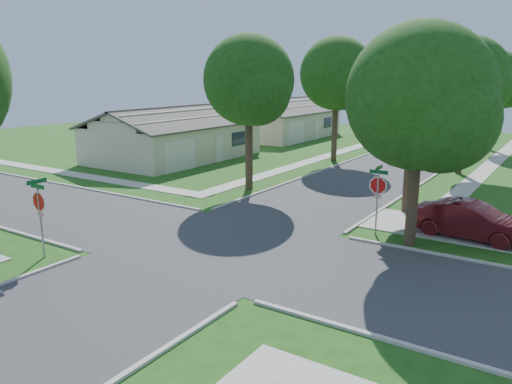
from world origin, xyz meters
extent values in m
plane|color=#1C4A14|center=(0.00, 0.00, 0.00)|extent=(100.00, 100.00, 0.00)
cube|color=#333335|center=(0.00, 0.00, 0.00)|extent=(7.00, 100.00, 0.02)
cube|color=#9E9B91|center=(6.10, 26.00, 0.02)|extent=(1.20, 40.00, 0.04)
cube|color=#9E9B91|center=(-6.10, 26.00, 0.02)|extent=(1.20, 40.00, 0.04)
cube|color=#9E9B91|center=(7.90, 7.10, 0.03)|extent=(8.80, 3.60, 0.05)
cube|color=gray|center=(-4.70, -4.70, 1.35)|extent=(0.06, 0.06, 2.70)
cylinder|color=white|center=(-4.70, -4.70, 2.15)|extent=(1.05, 0.02, 1.05)
cylinder|color=red|center=(-4.70, -4.70, 2.15)|extent=(0.90, 0.03, 0.90)
cube|color=red|center=(-4.70, -4.70, 1.68)|extent=(0.34, 0.03, 0.12)
cube|color=white|center=(-4.70, -4.70, 1.68)|extent=(0.30, 0.03, 0.08)
cube|color=#0C5426|center=(-4.70, -4.70, 2.72)|extent=(0.80, 0.02, 0.16)
cube|color=#0C5426|center=(-4.70, -4.70, 2.90)|extent=(0.02, 0.80, 0.16)
cube|color=gray|center=(4.70, 4.70, 1.35)|extent=(0.06, 0.06, 2.70)
cylinder|color=white|center=(4.70, 4.70, 2.15)|extent=(1.05, 0.02, 1.05)
cylinder|color=red|center=(4.70, 4.70, 2.15)|extent=(0.90, 0.03, 0.90)
cube|color=red|center=(4.70, 4.70, 1.68)|extent=(0.34, 0.03, 0.12)
cube|color=white|center=(4.70, 4.70, 1.68)|extent=(0.30, 0.03, 0.08)
cube|color=#0C5426|center=(4.70, 4.70, 2.72)|extent=(0.80, 0.02, 0.16)
cube|color=#0C5426|center=(4.70, 4.70, 2.90)|extent=(0.02, 0.80, 0.16)
cylinder|color=#38281C|center=(4.70, 9.00, 1.98)|extent=(0.44, 0.44, 3.95)
sphere|color=#1B3A0E|center=(4.70, 9.00, 5.88)|extent=(4.80, 4.80, 4.80)
sphere|color=#1B3A0E|center=(5.54, 8.52, 5.28)|extent=(3.46, 3.46, 3.46)
sphere|color=#1B3A0E|center=(3.98, 9.60, 5.40)|extent=(3.26, 3.26, 3.26)
cylinder|color=#38281C|center=(4.70, 21.00, 2.15)|extent=(0.44, 0.44, 4.30)
sphere|color=#1B3A0E|center=(4.70, 21.00, 6.51)|extent=(5.40, 5.40, 5.40)
sphere|color=#1B3A0E|center=(5.65, 20.46, 5.84)|extent=(3.89, 3.89, 3.89)
sphere|color=#1B3A0E|center=(3.89, 21.68, 5.97)|extent=(3.67, 3.67, 3.67)
cylinder|color=#38281C|center=(4.70, 34.00, 2.10)|extent=(0.44, 0.44, 4.20)
sphere|color=#1B3A0E|center=(4.70, 34.00, 6.22)|extent=(5.00, 5.00, 5.00)
sphere|color=#1B3A0E|center=(5.58, 33.50, 5.60)|extent=(3.60, 3.60, 3.60)
sphere|color=#1B3A0E|center=(3.95, 34.62, 5.72)|extent=(3.40, 3.40, 3.40)
cylinder|color=#38281C|center=(-4.70, 9.00, 2.12)|extent=(0.44, 0.44, 4.25)
sphere|color=#1B3A0E|center=(-4.70, 9.00, 6.37)|extent=(5.20, 5.20, 5.20)
sphere|color=#1B3A0E|center=(-3.79, 8.48, 5.72)|extent=(3.74, 3.74, 3.74)
sphere|color=#1B3A0E|center=(-5.48, 9.65, 5.85)|extent=(3.54, 3.54, 3.54)
cylinder|color=#38281C|center=(-4.70, 21.00, 2.22)|extent=(0.44, 0.44, 4.44)
sphere|color=#1B3A0E|center=(-4.70, 21.00, 6.76)|extent=(5.60, 5.60, 5.60)
sphere|color=#1B3A0E|center=(-3.72, 20.44, 6.06)|extent=(4.03, 4.03, 4.03)
sphere|color=#1B3A0E|center=(-5.54, 21.70, 6.20)|extent=(3.81, 3.81, 3.81)
cylinder|color=#38281C|center=(-4.70, 34.00, 1.95)|extent=(0.44, 0.44, 3.90)
sphere|color=#1B3A0E|center=(-4.70, 34.00, 5.74)|extent=(4.60, 4.60, 4.60)
sphere|color=#1B3A0E|center=(-3.90, 33.54, 5.16)|extent=(3.31, 3.31, 3.31)
sphere|color=#1B3A0E|center=(-5.39, 34.58, 5.28)|extent=(3.13, 3.13, 3.13)
cylinder|color=#38281C|center=(6.30, 4.20, 1.77)|extent=(0.44, 0.44, 3.54)
sphere|color=#1B3A0E|center=(6.30, 4.20, 5.86)|extent=(5.60, 5.60, 5.60)
sphere|color=#1B3A0E|center=(7.28, 3.64, 5.16)|extent=(4.03, 4.03, 4.03)
sphere|color=#1B3A0E|center=(5.46, 4.90, 5.30)|extent=(3.81, 3.81, 3.81)
cube|color=beige|center=(-16.00, 15.00, 1.40)|extent=(8.00, 13.00, 2.80)
cube|color=#46413C|center=(-14.00, 15.00, 3.45)|extent=(4.42, 13.60, 1.56)
cube|color=#46413C|center=(-18.00, 15.00, 3.45)|extent=(4.42, 13.60, 1.56)
cube|color=silver|center=(-11.97, 11.10, 1.10)|extent=(0.06, 3.20, 2.20)
cube|color=silver|center=(-11.97, 15.65, 1.00)|extent=(0.06, 0.90, 2.00)
cube|color=#1E2633|center=(-11.97, 18.25, 1.55)|extent=(0.06, 1.80, 1.10)
cube|color=beige|center=(-16.00, 32.00, 1.40)|extent=(8.00, 13.00, 2.80)
cube|color=#46413C|center=(-14.00, 32.00, 3.45)|extent=(4.42, 13.60, 1.56)
cube|color=#46413C|center=(-18.00, 32.00, 3.45)|extent=(4.42, 13.60, 1.56)
cube|color=silver|center=(-11.97, 28.10, 1.10)|extent=(0.06, 3.20, 2.20)
cube|color=silver|center=(-11.97, 32.65, 1.00)|extent=(0.06, 0.90, 2.00)
cube|color=#1E2633|center=(-11.97, 35.25, 1.55)|extent=(0.06, 1.80, 1.10)
imported|color=#551117|center=(8.17, 6.34, 0.78)|extent=(4.86, 2.14, 1.55)
imported|color=black|center=(3.20, 26.91, 0.77)|extent=(1.98, 4.57, 1.53)
imported|color=black|center=(-1.20, 35.11, 0.61)|extent=(1.78, 4.23, 1.22)
camera|label=1|loc=(11.55, -15.08, 6.65)|focal=35.00mm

